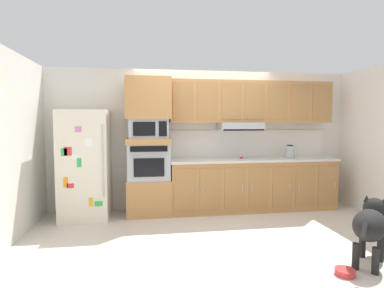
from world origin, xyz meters
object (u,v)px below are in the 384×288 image
electric_kettle (290,152)px  dog (371,223)px  refrigerator (85,164)px  microwave (149,129)px  screwdriver (242,158)px  built_in_oven (149,162)px  dog_food_bowl (345,272)px

electric_kettle → dog: electric_kettle is taller
refrigerator → microwave: bearing=3.8°
microwave → dog: microwave is taller
refrigerator → screwdriver: size_ratio=10.44×
microwave → electric_kettle: 2.56m
built_in_oven → electric_kettle: (2.52, -0.05, 0.13)m
electric_kettle → dog: 2.26m
refrigerator → built_in_oven: bearing=3.8°
built_in_oven → dog_food_bowl: built_in_oven is taller
electric_kettle → dog_food_bowl: 2.67m
microwave → built_in_oven: bearing=179.2°
built_in_oven → microwave: bearing=-0.8°
electric_kettle → dog: size_ratio=0.30×
refrigerator → built_in_oven: 1.03m
refrigerator → screwdriver: refrigerator is taller
screwdriver → electric_kettle: size_ratio=0.70×
refrigerator → dog: size_ratio=2.17×
microwave → electric_kettle: microwave is taller
refrigerator → electric_kettle: 3.55m
refrigerator → dog: 4.09m
screwdriver → electric_kettle: bearing=-5.7°
dog → screwdriver: bearing=65.5°
built_in_oven → microwave: size_ratio=1.09×
built_in_oven → dog: size_ratio=0.86×
screwdriver → electric_kettle: (0.87, -0.09, 0.10)m
microwave → electric_kettle: (2.52, -0.05, -0.43)m
refrigerator → microwave: size_ratio=2.73×
screwdriver → built_in_oven: bearing=-178.6°
screwdriver → dog_food_bowl: 2.67m
microwave → dog: 3.44m
microwave → dog_food_bowl: microwave is taller
microwave → dog: (2.42, -2.22, -1.01)m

